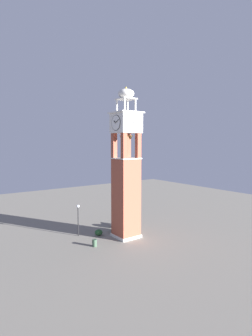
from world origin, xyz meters
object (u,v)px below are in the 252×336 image
(lamp_post, at_px, (78,215))
(trash_bin, at_px, (95,243))
(clock_tower, at_px, (126,176))
(park_bench, at_px, (123,223))

(lamp_post, xyz_separation_m, trash_bin, (0.07, 4.27, -2.36))
(clock_tower, height_order, park_bench, clock_tower)
(clock_tower, bearing_deg, trash_bin, 6.45)
(clock_tower, relative_size, trash_bin, 23.02)
(clock_tower, relative_size, park_bench, 11.26)
(park_bench, relative_size, lamp_post, 0.41)
(park_bench, bearing_deg, lamp_post, -0.11)
(park_bench, xyz_separation_m, trash_bin, (6.90, 4.26, -0.08))
(trash_bin, bearing_deg, lamp_post, -90.94)
(clock_tower, height_order, trash_bin, clock_tower)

